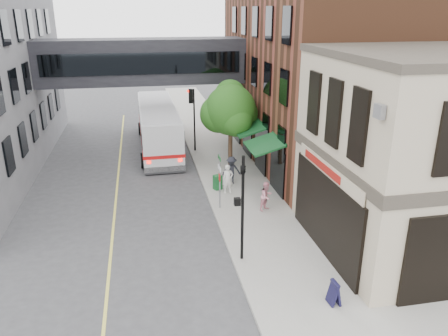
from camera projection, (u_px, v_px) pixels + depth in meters
name	position (u px, v px, depth m)	size (l,w,h in m)	color
ground	(243.00, 291.00, 16.29)	(120.00, 120.00, 0.00)	#38383A
sidewalk_main	(224.00, 163.00, 29.53)	(4.00, 60.00, 0.15)	gray
corner_building	(442.00, 153.00, 18.30)	(10.19, 8.12, 8.45)	tan
brick_building	(337.00, 55.00, 29.50)	(13.76, 18.00, 14.00)	#512C19
skyway_bridge	(142.00, 61.00, 30.11)	(14.00, 3.18, 3.00)	black
traffic_signal_near	(242.00, 196.00, 17.18)	(0.44, 0.22, 4.60)	black
traffic_signal_far	(192.00, 107.00, 30.86)	(0.53, 0.28, 4.50)	black
street_sign_pole	(220.00, 176.00, 22.15)	(0.08, 0.75, 3.00)	gray
street_tree	(230.00, 110.00, 27.52)	(3.80, 3.20, 5.60)	#382619
lane_marking	(116.00, 195.00, 24.61)	(0.12, 40.00, 0.01)	#D8CC4C
bus	(158.00, 125.00, 32.49)	(2.99, 11.93, 3.20)	silver
pedestrian_a	(228.00, 179.00, 24.34)	(0.60, 0.39, 1.64)	silver
pedestrian_b	(266.00, 196.00, 22.26)	(0.74, 0.58, 1.53)	pink
pedestrian_c	(231.00, 170.00, 25.63)	(1.08, 0.62, 1.67)	black
newspaper_box	(218.00, 182.00, 24.95)	(0.43, 0.38, 0.85)	#135323
sandwich_board	(334.00, 293.00, 15.22)	(0.32, 0.50, 0.89)	black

